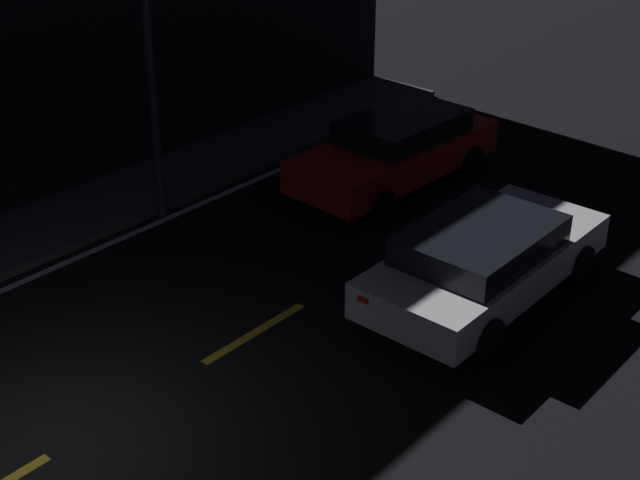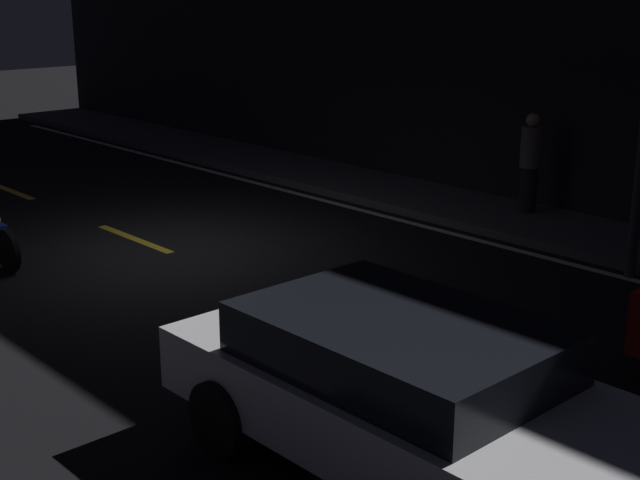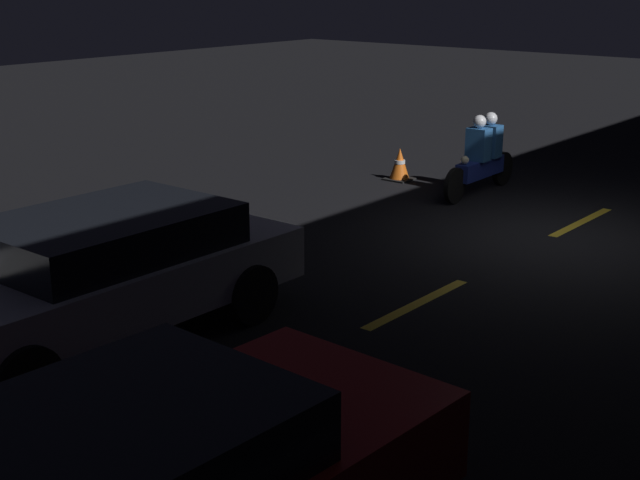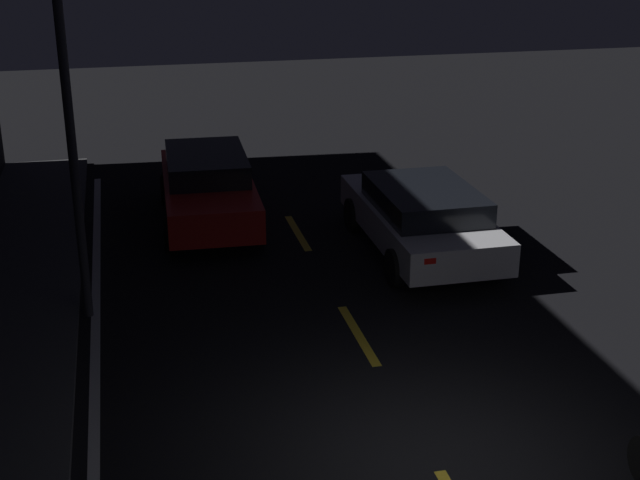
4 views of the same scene
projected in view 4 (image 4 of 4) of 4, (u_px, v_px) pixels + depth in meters
The scene contains 6 objects.
ground_plane at pixel (440, 471), 10.10m from camera, with size 56.00×56.00×0.00m, color black.
lane_dash_d at pixel (358, 334), 13.29m from camera, with size 2.00×0.14×0.01m.
lane_dash_e at pixel (298, 233), 17.39m from camera, with size 2.00×0.14×0.01m.
sedan_white at pixel (421, 216), 16.12m from camera, with size 4.46×2.00×1.32m.
taxi_red at pixel (208, 186), 17.75m from camera, with size 4.60×1.98×1.39m.
street_lamp at pixel (68, 111), 12.77m from camera, with size 0.28×0.28×5.76m.
Camera 4 is at (-7.99, 3.23, 6.04)m, focal length 50.00 mm.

